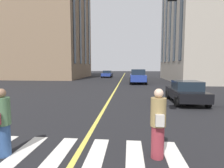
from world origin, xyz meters
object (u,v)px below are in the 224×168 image
object	(u,v)px
car_black_far	(186,92)
car_blue_near	(107,74)
pedestrian_companion	(158,124)
car_blue_parked_b	(138,76)
pedestrian_near	(3,123)

from	to	relation	value
car_black_far	car_blue_near	xyz separation A→B (m)	(25.06, 8.03, 0.00)
car_black_far	pedestrian_companion	size ratio (longest dim) A/B	2.20
car_blue_near	pedestrian_companion	xyz separation A→B (m)	(-32.28, -5.20, 0.19)
car_blue_parked_b	car_black_far	bearing A→B (deg)	-169.06
car_black_far	pedestrian_near	world-z (taller)	pedestrian_near
car_blue_parked_b	pedestrian_near	xyz separation A→B (m)	(-20.05, 4.34, -0.08)
car_blue_parked_b	car_blue_near	xyz separation A→B (m)	(12.50, 5.60, -0.27)
pedestrian_near	pedestrian_companion	size ratio (longest dim) A/B	0.99
car_black_far	car_blue_near	bearing A→B (deg)	17.76
pedestrian_near	pedestrian_companion	distance (m)	3.94
pedestrian_companion	pedestrian_near	bearing A→B (deg)	93.85
car_black_far	car_blue_near	distance (m)	26.31
car_black_far	pedestrian_near	distance (m)	10.09
car_black_far	car_blue_parked_b	size ratio (longest dim) A/B	0.83
car_blue_parked_b	pedestrian_companion	distance (m)	19.79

